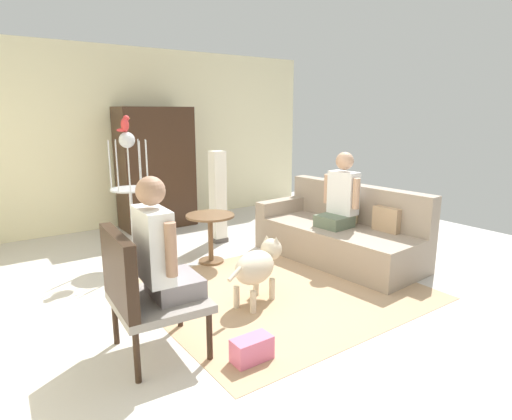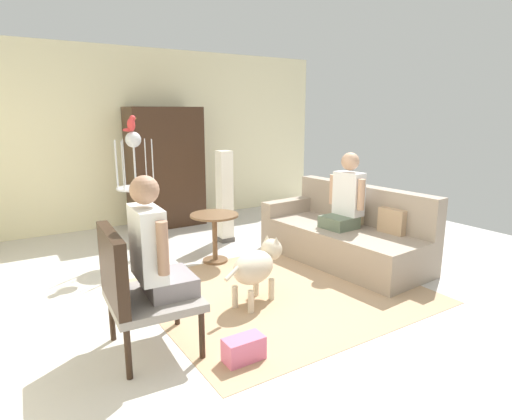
# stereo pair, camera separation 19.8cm
# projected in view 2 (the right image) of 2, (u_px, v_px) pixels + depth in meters

# --- Properties ---
(ground_plane) EXTENTS (8.09, 8.09, 0.00)m
(ground_plane) POSITION_uv_depth(u_px,v_px,m) (272.00, 290.00, 4.32)
(ground_plane) COLOR beige
(back_wall) EXTENTS (6.16, 0.12, 2.71)m
(back_wall) POSITION_uv_depth(u_px,v_px,m) (151.00, 137.00, 6.84)
(back_wall) COLOR beige
(back_wall) RESTS_ON ground
(area_rug) EXTENTS (2.56, 2.28, 0.01)m
(area_rug) POSITION_uv_depth(u_px,v_px,m) (282.00, 291.00, 4.29)
(area_rug) COLOR tan
(area_rug) RESTS_ON ground
(couch) EXTENTS (1.05, 2.09, 0.88)m
(couch) POSITION_uv_depth(u_px,v_px,m) (345.00, 235.00, 5.17)
(couch) COLOR gray
(couch) RESTS_ON ground
(armchair) EXTENTS (0.67, 0.72, 0.96)m
(armchair) POSITION_uv_depth(u_px,v_px,m) (134.00, 285.00, 3.08)
(armchair) COLOR black
(armchair) RESTS_ON ground
(person_on_couch) EXTENTS (0.44, 0.51, 0.88)m
(person_on_couch) POSITION_uv_depth(u_px,v_px,m) (346.00, 197.00, 5.02)
(person_on_couch) COLOR #5D6C56
(person_on_armchair) EXTENTS (0.43, 0.56, 0.89)m
(person_on_armchair) POSITION_uv_depth(u_px,v_px,m) (154.00, 248.00, 3.09)
(person_on_armchair) COLOR gray
(round_end_table) EXTENTS (0.57, 0.57, 0.59)m
(round_end_table) POSITION_uv_depth(u_px,v_px,m) (215.00, 229.00, 5.06)
(round_end_table) COLOR brown
(round_end_table) RESTS_ON ground
(dog) EXTENTS (0.77, 0.46, 0.59)m
(dog) POSITION_uv_depth(u_px,v_px,m) (257.00, 265.00, 3.98)
(dog) COLOR beige
(dog) RESTS_ON ground
(bird_cage_stand) EXTENTS (0.45, 0.45, 1.53)m
(bird_cage_stand) POSITION_uv_depth(u_px,v_px,m) (136.00, 190.00, 5.05)
(bird_cage_stand) COLOR silver
(bird_cage_stand) RESTS_ON ground
(parrot) EXTENTS (0.17, 0.10, 0.18)m
(parrot) POSITION_uv_depth(u_px,v_px,m) (131.00, 124.00, 4.88)
(parrot) COLOR red
(parrot) RESTS_ON bird_cage_stand
(column_lamp) EXTENTS (0.20, 0.20, 1.25)m
(column_lamp) POSITION_uv_depth(u_px,v_px,m) (225.00, 197.00, 5.84)
(column_lamp) COLOR #4C4742
(column_lamp) RESTS_ON ground
(armoire_cabinet) EXTENTS (1.10, 0.56, 1.83)m
(armoire_cabinet) POSITION_uv_depth(u_px,v_px,m) (165.00, 167.00, 6.64)
(armoire_cabinet) COLOR #382316
(armoire_cabinet) RESTS_ON ground
(handbag) EXTENTS (0.30, 0.16, 0.18)m
(handbag) POSITION_uv_depth(u_px,v_px,m) (244.00, 349.00, 3.08)
(handbag) COLOR #D8668C
(handbag) RESTS_ON ground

